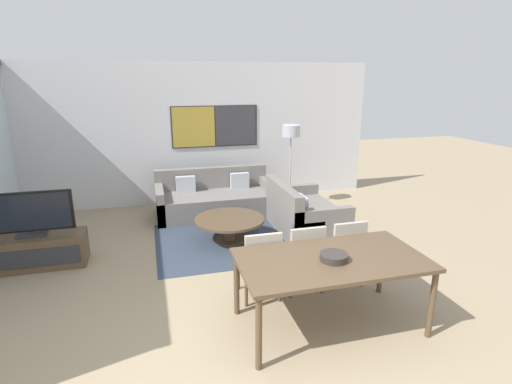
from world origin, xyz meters
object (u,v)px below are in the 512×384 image
object	(u,v)px
television	(29,215)
coffee_table	(230,224)
fruit_bowl	(334,257)
dining_chair_left	(260,259)
dining_table	(331,264)
dining_chair_centre	(304,252)
sofa_main	(215,199)
floor_lamp	(291,138)
dining_chair_right	(344,246)
tv_console	(35,251)
sofa_side	(301,215)

from	to	relation	value
television	coffee_table	world-z (taller)	television
coffee_table	fruit_bowl	size ratio (longest dim) A/B	3.93
dining_chair_left	dining_table	bearing A→B (deg)	-51.49
television	dining_chair_centre	size ratio (longest dim) A/B	1.30
sofa_main	coffee_table	size ratio (longest dim) A/B	1.98
sofa_main	fruit_bowl	distance (m)	3.99
television	floor_lamp	bearing A→B (deg)	20.06
dining_chair_left	fruit_bowl	distance (m)	0.97
dining_chair_centre	floor_lamp	world-z (taller)	floor_lamp
coffee_table	dining_chair_right	size ratio (longest dim) A/B	1.28
coffee_table	dining_chair_centre	bearing A→B (deg)	-72.17
dining_chair_right	fruit_bowl	bearing A→B (deg)	-124.09
sofa_main	dining_table	bearing A→B (deg)	-81.84
dining_chair_centre	fruit_bowl	size ratio (longest dim) A/B	3.08
television	dining_chair_right	world-z (taller)	television
coffee_table	dining_chair_left	world-z (taller)	dining_chair_left
tv_console	sofa_main	xyz separation A→B (m)	(2.75, 1.58, 0.05)
dining_chair_right	television	bearing A→B (deg)	158.49
television	dining_chair_left	distance (m)	3.19
sofa_main	dining_chair_centre	bearing A→B (deg)	-79.96
sofa_main	tv_console	bearing A→B (deg)	-150.05
tv_console	television	distance (m)	0.53
television	coffee_table	bearing A→B (deg)	3.68
tv_console	sofa_main	size ratio (longest dim) A/B	0.61
television	dining_chair_left	size ratio (longest dim) A/B	1.30
sofa_side	dining_chair_right	bearing A→B (deg)	175.12
dining_table	floor_lamp	xyz separation A→B (m)	(0.94, 3.83, 0.69)
sofa_side	fruit_bowl	size ratio (longest dim) A/B	5.48
coffee_table	dining_chair_left	bearing A→B (deg)	-89.85
television	sofa_side	world-z (taller)	television
fruit_bowl	floor_lamp	xyz separation A→B (m)	(0.95, 3.89, 0.59)
television	dining_chair_right	bearing A→B (deg)	-21.51
dining_chair_left	coffee_table	bearing A→B (deg)	90.15
sofa_side	floor_lamp	distance (m)	1.69
dining_chair_right	dining_chair_centre	bearing A→B (deg)	-177.04
dining_chair_right	sofa_side	bearing A→B (deg)	85.12
dining_chair_centre	coffee_table	bearing A→B (deg)	107.83
fruit_bowl	floor_lamp	size ratio (longest dim) A/B	0.17
dining_chair_centre	fruit_bowl	xyz separation A→B (m)	(-0.00, -0.79, 0.31)
sofa_main	floor_lamp	size ratio (longest dim) A/B	1.33
dining_chair_left	floor_lamp	distance (m)	3.59
sofa_main	sofa_side	size ratio (longest dim) A/B	1.42
sofa_main	fruit_bowl	world-z (taller)	fruit_bowl
tv_console	sofa_main	world-z (taller)	sofa_main
sofa_side	floor_lamp	size ratio (longest dim) A/B	0.93
fruit_bowl	floor_lamp	distance (m)	4.04
tv_console	dining_chair_centre	size ratio (longest dim) A/B	1.53
sofa_side	dining_chair_centre	distance (m)	2.00
dining_chair_right	floor_lamp	bearing A→B (deg)	82.67
tv_console	dining_chair_right	size ratio (longest dim) A/B	1.53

